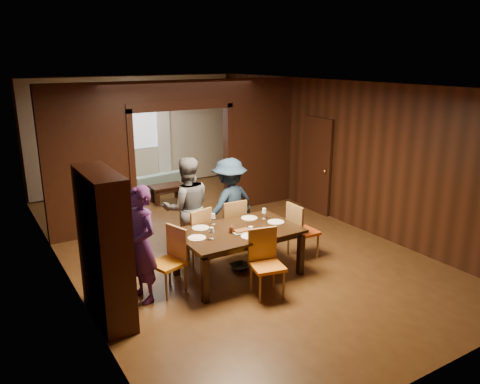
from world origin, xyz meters
TOP-DOWN VIEW (x-y plane):
  - floor at (0.00, 0.00)m, footprint 9.00×9.00m
  - ceiling at (0.00, 0.00)m, footprint 5.50×9.00m
  - room_walls at (0.00, 1.89)m, footprint 5.52×9.01m
  - person_purple at (-1.97, -1.29)m, footprint 0.52×0.68m
  - person_grey at (-0.78, -0.25)m, footprint 0.98×0.83m
  - person_navy at (0.01, -0.34)m, footprint 1.19×0.85m
  - sofa at (0.25, 3.85)m, footprint 1.86×0.95m
  - serving_bowl at (-0.30, -1.19)m, footprint 0.33×0.33m
  - dining_table at (-0.42, -1.33)m, footprint 1.86×1.16m
  - coffee_table at (0.17, 2.91)m, footprint 0.80×0.50m
  - chair_left at (-1.59, -1.27)m, footprint 0.55×0.55m
  - chair_right at (0.91, -1.31)m, footprint 0.45×0.45m
  - chair_far_l at (-0.80, -0.53)m, footprint 0.54×0.54m
  - chair_far_r at (-0.04, -0.43)m, footprint 0.46×0.46m
  - chair_near at (-0.41, -2.11)m, footprint 0.52×0.52m
  - hutch at (-2.53, -1.50)m, footprint 0.40×1.20m
  - door_right at (2.70, 0.50)m, footprint 0.06×0.90m
  - window_far at (0.00, 4.44)m, footprint 1.20×0.03m
  - curtain_left at (-0.75, 4.40)m, footprint 0.35×0.06m
  - curtain_right at (0.75, 4.40)m, footprint 0.35×0.06m
  - plate_left at (-1.12, -1.31)m, footprint 0.27×0.27m
  - plate_far_l at (-0.89, -0.96)m, footprint 0.27×0.27m
  - plate_far_r at (0.02, -0.97)m, footprint 0.27×0.27m
  - plate_right at (0.28, -1.36)m, footprint 0.27×0.27m
  - plate_near at (-0.42, -1.67)m, footprint 0.27×0.27m
  - platter_a at (-0.43, -1.44)m, footprint 0.30×0.20m
  - platter_b at (-0.12, -1.62)m, footprint 0.30×0.20m
  - wineglass_left at (-0.95, -1.45)m, footprint 0.08×0.08m
  - wineglass_far at (-0.63, -0.91)m, footprint 0.08×0.08m
  - wineglass_right at (0.22, -1.11)m, footprint 0.08×0.08m
  - tumbler at (-0.38, -1.63)m, footprint 0.07×0.07m
  - condiment_jar at (-0.57, -1.38)m, footprint 0.08×0.08m

SIDE VIEW (x-z plane):
  - floor at x=0.00m, z-range 0.00..0.00m
  - coffee_table at x=0.17m, z-range 0.00..0.40m
  - sofa at x=0.25m, z-range 0.00..0.52m
  - dining_table at x=-0.42m, z-range 0.00..0.76m
  - chair_left at x=-1.59m, z-range 0.00..0.97m
  - chair_right at x=0.91m, z-range 0.00..0.97m
  - chair_far_l at x=-0.80m, z-range 0.00..0.97m
  - chair_far_r at x=-0.04m, z-range 0.00..0.97m
  - chair_near at x=-0.41m, z-range 0.00..0.97m
  - plate_left at x=-1.12m, z-range 0.76..0.77m
  - plate_far_l at x=-0.89m, z-range 0.76..0.77m
  - plate_far_r at x=0.02m, z-range 0.76..0.77m
  - plate_right at x=0.28m, z-range 0.76..0.77m
  - plate_near at x=-0.42m, z-range 0.76..0.77m
  - platter_a at x=-0.43m, z-range 0.76..0.80m
  - platter_b at x=-0.12m, z-range 0.76..0.80m
  - serving_bowl at x=-0.30m, z-range 0.76..0.84m
  - condiment_jar at x=-0.57m, z-range 0.76..0.87m
  - tumbler at x=-0.38m, z-range 0.76..0.90m
  - person_navy at x=0.01m, z-range 0.00..1.66m
  - person_purple at x=-1.97m, z-range 0.00..1.68m
  - wineglass_left at x=-0.95m, z-range 0.76..0.94m
  - wineglass_far at x=-0.63m, z-range 0.76..0.94m
  - wineglass_right at x=0.22m, z-range 0.76..0.94m
  - person_grey at x=-0.78m, z-range 0.00..1.75m
  - hutch at x=-2.53m, z-range 0.00..2.00m
  - door_right at x=2.70m, z-range 0.00..2.10m
  - curtain_left at x=-0.75m, z-range 0.05..2.45m
  - curtain_right at x=0.75m, z-range 0.05..2.45m
  - room_walls at x=0.00m, z-range 0.06..2.96m
  - window_far at x=0.00m, z-range 1.05..2.35m
  - ceiling at x=0.00m, z-range 2.89..2.91m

